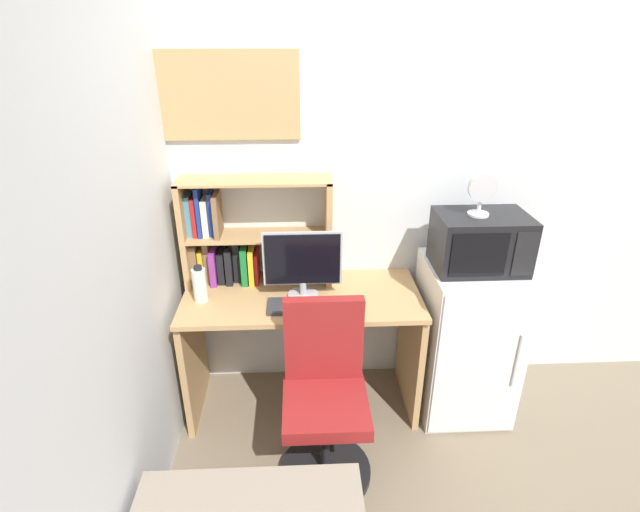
{
  "coord_description": "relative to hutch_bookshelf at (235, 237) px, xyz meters",
  "views": [
    {
      "loc": [
        -0.9,
        -2.63,
        2.12
      ],
      "look_at": [
        -0.79,
        -0.32,
        1.02
      ],
      "focal_mm": 27.02,
      "sensor_mm": 36.0,
      "label": 1
    }
  ],
  "objects": [
    {
      "name": "computer_mouse",
      "position": [
        0.68,
        -0.32,
        -0.26
      ],
      "size": [
        0.07,
        0.1,
        0.04
      ],
      "primitive_type": "ellipsoid",
      "color": "black",
      "rests_on": "desk"
    },
    {
      "name": "desk_chair",
      "position": [
        0.47,
        -0.67,
        -0.63
      ],
      "size": [
        0.48,
        0.48,
        0.95
      ],
      "color": "black",
      "rests_on": "ground_plane"
    },
    {
      "name": "wall_corkboard",
      "position": [
        -0.01,
        0.09,
        0.75
      ],
      "size": [
        0.79,
        0.02,
        0.45
      ],
      "primitive_type": "cube",
      "color": "tan"
    },
    {
      "name": "monitor",
      "position": [
        0.38,
        -0.21,
        -0.07
      ],
      "size": [
        0.43,
        0.17,
        0.39
      ],
      "color": "#B7B7BC",
      "rests_on": "desk"
    },
    {
      "name": "microwave",
      "position": [
        1.32,
        -0.23,
        0.04
      ],
      "size": [
        0.48,
        0.33,
        0.3
      ],
      "color": "black",
      "rests_on": "mini_fridge"
    },
    {
      "name": "hutch_bookshelf",
      "position": [
        0.0,
        0.0,
        0.0
      ],
      "size": [
        0.83,
        0.22,
        0.61
      ],
      "color": "tan",
      "rests_on": "desk"
    },
    {
      "name": "water_bottle",
      "position": [
        -0.18,
        -0.23,
        -0.18
      ],
      "size": [
        0.08,
        0.08,
        0.21
      ],
      "color": "silver",
      "rests_on": "desk"
    },
    {
      "name": "desk",
      "position": [
        0.37,
        -0.19,
        -0.51
      ],
      "size": [
        1.32,
        0.59,
        0.77
      ],
      "color": "tan",
      "rests_on": "ground_plane"
    },
    {
      "name": "desk_fan",
      "position": [
        1.29,
        -0.23,
        0.32
      ],
      "size": [
        0.15,
        0.11,
        0.22
      ],
      "color": "silver",
      "rests_on": "microwave"
    },
    {
      "name": "keyboard",
      "position": [
        0.41,
        -0.33,
        -0.26
      ],
      "size": [
        0.45,
        0.16,
        0.02
      ],
      "primitive_type": "cube",
      "color": "#333338",
      "rests_on": "desk"
    },
    {
      "name": "wall_back",
      "position": [
        1.66,
        0.12,
        0.25
      ],
      "size": [
        6.4,
        0.04,
        2.6
      ],
      "primitive_type": "cube",
      "color": "silver",
      "rests_on": "ground_plane"
    },
    {
      "name": "wall_left",
      "position": [
        -0.36,
        -1.5,
        0.25
      ],
      "size": [
        0.04,
        4.4,
        2.6
      ],
      "primitive_type": "cube",
      "color": "silver",
      "rests_on": "ground_plane"
    },
    {
      "name": "mini_fridge",
      "position": [
        1.32,
        -0.23,
        -0.58
      ],
      "size": [
        0.51,
        0.56,
        0.94
      ],
      "color": "white",
      "rests_on": "ground_plane"
    }
  ]
}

